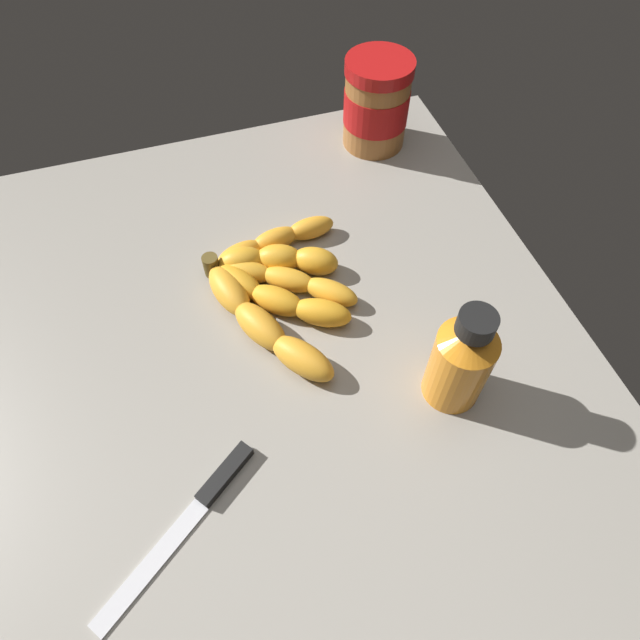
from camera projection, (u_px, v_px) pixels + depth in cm
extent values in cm
cube|color=gray|center=(279.00, 349.00, 65.18)|extent=(80.61, 70.54, 3.05)
ellipsoid|color=orange|center=(229.00, 291.00, 65.93)|extent=(8.92, 5.68, 3.61)
ellipsoid|color=orange|center=(260.00, 326.00, 63.00)|extent=(9.01, 6.86, 3.61)
ellipsoid|color=orange|center=(303.00, 358.00, 60.55)|extent=(8.79, 7.81, 3.61)
ellipsoid|color=orange|center=(238.00, 282.00, 66.92)|extent=(7.66, 6.88, 3.26)
ellipsoid|color=orange|center=(277.00, 301.00, 65.32)|extent=(7.18, 7.49, 3.26)
ellipsoid|color=orange|center=(322.00, 313.00, 64.30)|extent=(6.42, 7.80, 3.26)
ellipsoid|color=gold|center=(245.00, 272.00, 68.09)|extent=(5.80, 7.57, 2.92)
ellipsoid|color=gold|center=(288.00, 280.00, 67.37)|extent=(6.38, 7.43, 2.92)
ellipsoid|color=gold|center=(331.00, 292.00, 66.25)|extent=(6.85, 7.17, 2.92)
ellipsoid|color=gold|center=(242.00, 261.00, 68.69)|extent=(4.11, 6.19, 3.53)
ellipsoid|color=gold|center=(279.00, 258.00, 68.96)|extent=(5.16, 6.66, 3.53)
ellipsoid|color=gold|center=(315.00, 261.00, 68.67)|extent=(5.98, 6.84, 3.53)
ellipsoid|color=orange|center=(240.00, 254.00, 69.78)|extent=(4.44, 6.88, 2.85)
ellipsoid|color=orange|center=(275.00, 239.00, 71.22)|extent=(3.84, 6.73, 2.85)
ellipsoid|color=orange|center=(311.00, 228.00, 72.39)|extent=(3.20, 6.50, 2.85)
cylinder|color=brown|center=(211.00, 265.00, 68.21)|extent=(2.00, 2.00, 3.00)
cylinder|color=#9E602D|center=(376.00, 109.00, 80.24)|extent=(9.37, 9.37, 11.31)
cylinder|color=#B71414|center=(376.00, 106.00, 79.77)|extent=(9.56, 9.56, 5.09)
cylinder|color=#B71414|center=(380.00, 67.00, 74.81)|extent=(9.77, 9.77, 1.88)
cylinder|color=orange|center=(459.00, 367.00, 56.45)|extent=(6.26, 6.26, 9.67)
cone|color=orange|center=(471.00, 336.00, 51.62)|extent=(6.26, 6.26, 2.07)
cylinder|color=black|center=(477.00, 324.00, 49.88)|extent=(3.75, 3.75, 2.14)
cube|color=silver|center=(151.00, 564.00, 49.90)|extent=(9.46, 11.93, 0.50)
cube|color=black|center=(225.00, 474.00, 54.36)|extent=(5.44, 6.58, 1.20)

